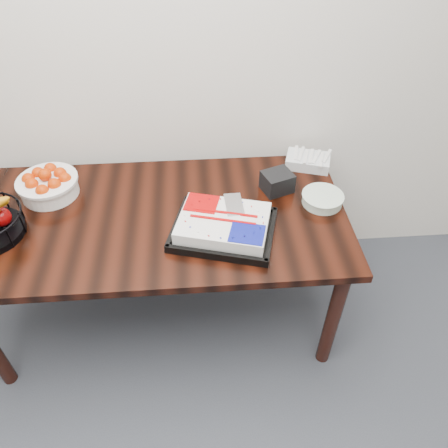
{
  "coord_description": "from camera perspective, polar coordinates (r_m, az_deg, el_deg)",
  "views": [
    {
      "loc": [
        0.2,
        0.43,
        2.12
      ],
      "look_at": [
        0.3,
        1.83,
        0.83
      ],
      "focal_mm": 35.0,
      "sensor_mm": 36.0,
      "label": 1
    }
  ],
  "objects": [
    {
      "name": "napkin_box",
      "position": [
        2.2,
        6.95,
        5.49
      ],
      "size": [
        0.17,
        0.16,
        0.1
      ],
      "primitive_type": "cube",
      "rotation": [
        0.0,
        0.0,
        0.35
      ],
      "color": "black",
      "rests_on": "table"
    },
    {
      "name": "tangerine_bowl",
      "position": [
        2.31,
        -22.12,
        5.23
      ],
      "size": [
        0.3,
        0.3,
        0.19
      ],
      "color": "white",
      "rests_on": "table"
    },
    {
      "name": "fork_bag",
      "position": [
        2.41,
        10.89,
        8.13
      ],
      "size": [
        0.26,
        0.21,
        0.07
      ],
      "color": "silver",
      "rests_on": "table"
    },
    {
      "name": "cake_tray",
      "position": [
        1.95,
        -0.06,
        -0.2
      ],
      "size": [
        0.53,
        0.46,
        0.09
      ],
      "color": "black",
      "rests_on": "table"
    },
    {
      "name": "table",
      "position": [
        2.15,
        -8.47,
        -0.56
      ],
      "size": [
        1.8,
        0.9,
        0.75
      ],
      "color": "black",
      "rests_on": "ground"
    },
    {
      "name": "plate_stack",
      "position": [
        2.18,
        12.72,
        3.22
      ],
      "size": [
        0.2,
        0.2,
        0.05
      ],
      "color": "white",
      "rests_on": "table"
    }
  ]
}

